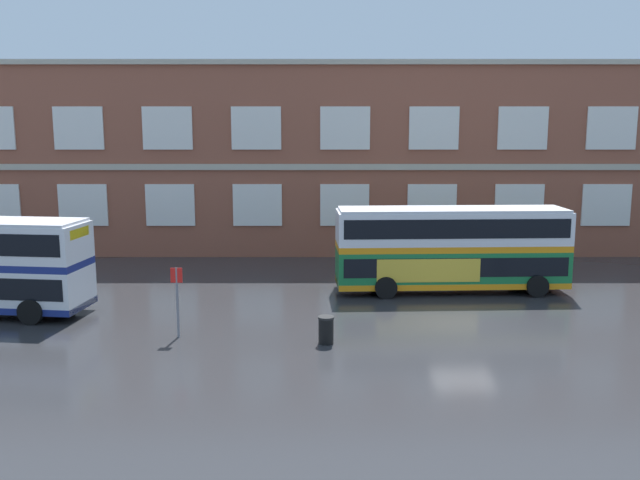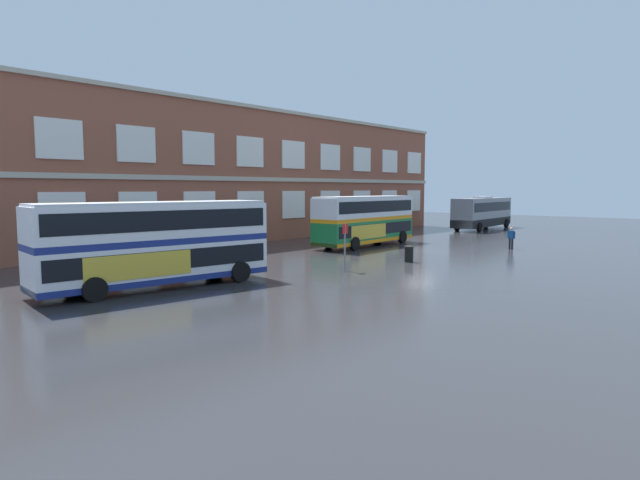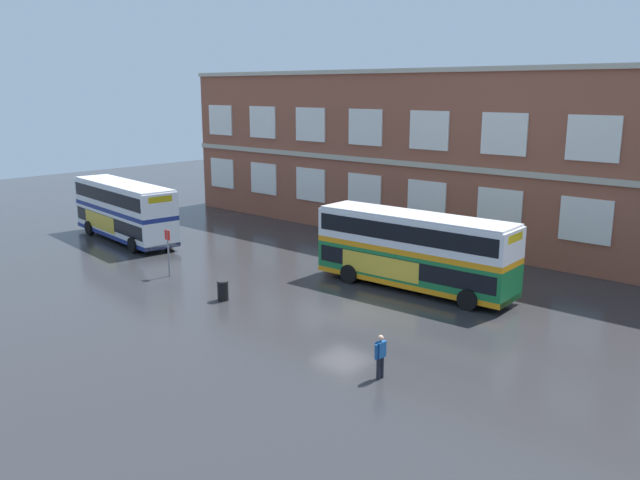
% 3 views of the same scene
% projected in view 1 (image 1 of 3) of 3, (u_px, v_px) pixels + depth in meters
% --- Properties ---
extents(ground_plane, '(120.00, 120.00, 0.00)m').
position_uv_depth(ground_plane, '(458.00, 310.00, 29.84)').
color(ground_plane, '#2B2B2D').
extents(brick_terminal_building, '(52.70, 8.19, 11.77)m').
position_uv_depth(brick_terminal_building, '(386.00, 160.00, 44.64)').
color(brick_terminal_building, brown).
rests_on(brick_terminal_building, ground).
extents(double_decker_middle, '(11.10, 3.22, 4.07)m').
position_uv_depth(double_decker_middle, '(454.00, 248.00, 32.76)').
color(double_decker_middle, '#197038').
rests_on(double_decker_middle, ground).
extents(bus_stand_flag, '(0.44, 0.10, 2.70)m').
position_uv_depth(bus_stand_flag, '(180.00, 295.00, 25.74)').
color(bus_stand_flag, slate).
rests_on(bus_stand_flag, ground).
extents(station_litter_bin, '(0.60, 0.60, 1.03)m').
position_uv_depth(station_litter_bin, '(329.00, 330.00, 25.16)').
color(station_litter_bin, black).
rests_on(station_litter_bin, ground).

